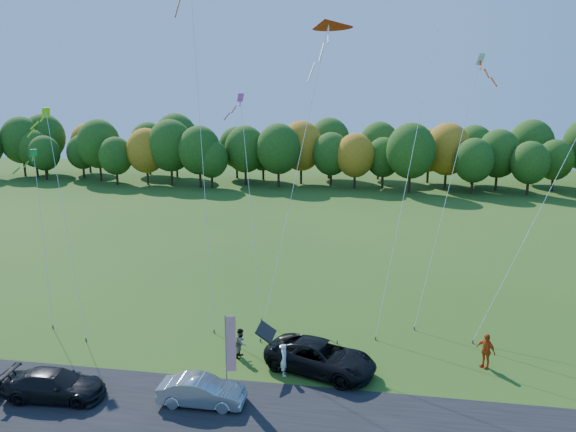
% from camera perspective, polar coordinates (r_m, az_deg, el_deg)
% --- Properties ---
extents(ground, '(160.00, 160.00, 0.00)m').
position_cam_1_polar(ground, '(30.31, -1.94, -15.61)').
color(ground, '#244C14').
extents(asphalt_strip, '(90.00, 6.00, 0.01)m').
position_cam_1_polar(asphalt_strip, '(26.95, -3.72, -19.61)').
color(asphalt_strip, black).
rests_on(asphalt_strip, ground).
extents(tree_line, '(116.00, 12.00, 10.00)m').
position_cam_1_polar(tree_line, '(82.52, 5.62, 2.85)').
color(tree_line, '#1E4711').
rests_on(tree_line, ground).
extents(black_suv, '(6.37, 4.45, 1.62)m').
position_cam_1_polar(black_suv, '(30.10, 3.36, -14.10)').
color(black_suv, black).
rests_on(black_suv, ground).
extents(silver_sedan, '(4.07, 1.46, 1.33)m').
position_cam_1_polar(silver_sedan, '(27.68, -8.76, -17.18)').
color(silver_sedan, '#ADAEB2').
rests_on(silver_sedan, ground).
extents(dark_truck_a, '(4.88, 2.27, 1.38)m').
position_cam_1_polar(dark_truck_a, '(29.97, -22.60, -15.55)').
color(dark_truck_a, black).
rests_on(dark_truck_a, ground).
extents(person_tailgate_a, '(0.52, 0.69, 1.70)m').
position_cam_1_polar(person_tailgate_a, '(29.70, -0.38, -14.39)').
color(person_tailgate_a, silver).
rests_on(person_tailgate_a, ground).
extents(person_tailgate_b, '(0.67, 0.83, 1.63)m').
position_cam_1_polar(person_tailgate_b, '(31.62, -4.80, -12.71)').
color(person_tailgate_b, gray).
rests_on(person_tailgate_b, ground).
extents(person_east, '(1.12, 1.12, 1.90)m').
position_cam_1_polar(person_east, '(32.13, 19.45, -12.75)').
color(person_east, '#D64A14').
rests_on(person_east, ground).
extents(feather_flag, '(0.50, 0.17, 3.85)m').
position_cam_1_polar(feather_flag, '(28.10, -5.95, -12.72)').
color(feather_flag, '#999999').
rests_on(feather_flag, ground).
extents(kite_delta_blue, '(6.35, 12.57, 25.06)m').
position_cam_1_polar(kite_delta_blue, '(37.98, -8.92, 8.98)').
color(kite_delta_blue, '#4C3F33').
rests_on(kite_delta_blue, ground).
extents(kite_parafoil_orange, '(6.64, 12.32, 26.75)m').
position_cam_1_polar(kite_parafoil_orange, '(36.79, 13.39, 10.57)').
color(kite_parafoil_orange, '#4C3F33').
rests_on(kite_parafoil_orange, ground).
extents(kite_delta_red, '(4.42, 9.24, 20.04)m').
position_cam_1_polar(kite_delta_red, '(34.43, 0.99, 4.99)').
color(kite_delta_red, '#4C3F33').
rests_on(kite_delta_red, ground).
extents(kite_parafoil_rainbow, '(9.16, 7.24, 14.82)m').
position_cam_1_polar(kite_parafoil_rainbow, '(36.67, 24.16, 0.42)').
color(kite_parafoil_rainbow, '#4C3F33').
rests_on(kite_parafoil_rainbow, ground).
extents(kite_diamond_yellow, '(5.44, 6.40, 13.50)m').
position_cam_1_polar(kite_diamond_yellow, '(37.15, -21.73, -0.31)').
color(kite_diamond_yellow, '#4C3F33').
rests_on(kite_diamond_yellow, ground).
extents(kite_diamond_green, '(3.49, 4.80, 10.78)m').
position_cam_1_polar(kite_diamond_green, '(38.96, -23.65, -1.87)').
color(kite_diamond_green, '#4C3F33').
rests_on(kite_diamond_green, ground).
extents(kite_diamond_white, '(4.27, 6.41, 16.94)m').
position_cam_1_polar(kite_diamond_white, '(36.36, 15.98, 2.56)').
color(kite_diamond_white, '#4C3F33').
rests_on(kite_diamond_white, ground).
extents(kite_diamond_pink, '(3.11, 6.42, 14.36)m').
position_cam_1_polar(kite_diamond_pink, '(37.08, -3.84, 1.32)').
color(kite_diamond_pink, '#4C3F33').
rests_on(kite_diamond_pink, ground).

